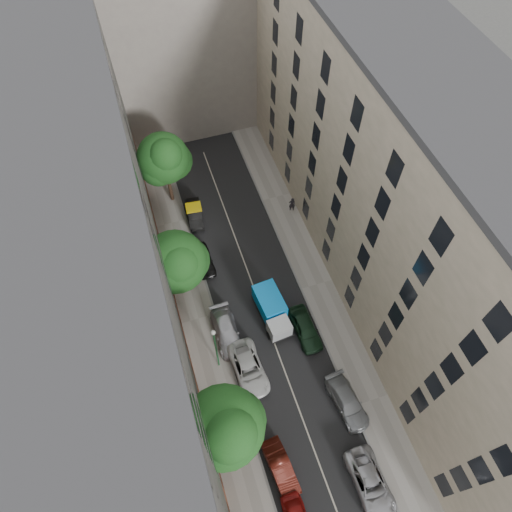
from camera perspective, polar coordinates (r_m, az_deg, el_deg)
name	(u,v)px	position (r m, az deg, el deg)	size (l,w,h in m)	color
ground	(259,302)	(40.66, 0.38, -5.74)	(120.00, 120.00, 0.00)	#4C4C49
road_surface	(259,302)	(40.66, 0.38, -5.74)	(8.00, 44.00, 0.02)	black
sidewalk_left	(199,319)	(40.13, -7.17, -7.80)	(3.00, 44.00, 0.15)	gray
sidewalk_right	(316,285)	(41.79, 7.57, -3.58)	(3.00, 44.00, 0.15)	gray
building_left	(103,276)	(31.95, -18.62, -2.42)	(8.00, 44.00, 20.00)	#514E4B
building_right	(399,198)	(35.95, 17.49, 6.90)	(8.00, 44.00, 20.00)	#C1AE96
building_endcap	(176,36)	(53.70, -9.99, 25.44)	(18.00, 12.00, 18.00)	gray
tarp_truck	(272,310)	(38.93, 2.03, -6.76)	(2.29, 5.00, 2.24)	black
car_left_1	(281,467)	(35.69, 3.09, -24.87)	(1.43, 4.11, 1.35)	#49150E
car_left_2	(248,369)	(37.43, -0.94, -13.89)	(2.32, 5.03, 1.40)	silver
car_left_3	(226,332)	(38.70, -3.72, -9.44)	(1.98, 4.86, 1.41)	#B2B1B6
car_left_4	(204,260)	(42.43, -6.54, -0.49)	(1.54, 3.82, 1.30)	black
car_left_5	(195,214)	(45.80, -7.68, 5.24)	(1.36, 3.90, 1.29)	black
car_right_0	(370,483)	(36.39, 14.08, -25.81)	(2.26, 4.89, 1.36)	#B0AFB4
car_right_1	(347,402)	(37.31, 11.33, -17.47)	(1.88, 4.63, 1.34)	slate
car_right_2	(306,328)	(38.92, 6.21, -8.99)	(1.76, 4.39, 1.49)	black
tree_near	(226,429)	(29.84, -3.80, -20.73)	(5.40, 5.14, 9.85)	#382619
tree_mid	(177,263)	(37.54, -9.84, -0.93)	(5.51, 5.27, 7.43)	#382619
tree_far	(165,160)	(44.04, -11.33, 11.66)	(5.16, 4.87, 8.30)	#382619
lamp_post	(215,346)	(34.56, -5.09, -11.08)	(0.36, 0.36, 6.45)	#1B602E
pedestrian	(292,204)	(45.85, 4.53, 6.48)	(0.63, 0.41, 1.72)	black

